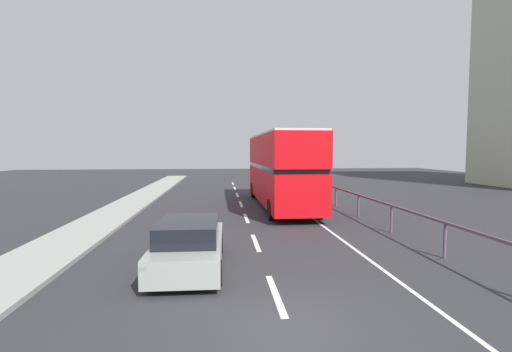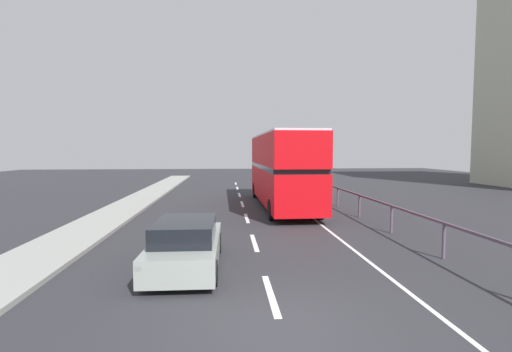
# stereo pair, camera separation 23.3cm
# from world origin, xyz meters

# --- Properties ---
(ground_plane) EXTENTS (73.03, 120.00, 0.10)m
(ground_plane) POSITION_xyz_m (0.00, 0.00, -0.05)
(ground_plane) COLOR #2B2B2F
(lane_paint_markings) EXTENTS (3.35, 46.00, 0.01)m
(lane_paint_markings) POSITION_xyz_m (1.88, 8.83, 0.00)
(lane_paint_markings) COLOR silver
(lane_paint_markings) RESTS_ON ground
(bridge_side_railing) EXTENTS (0.10, 42.00, 1.14)m
(bridge_side_railing) POSITION_xyz_m (5.57, 9.00, 0.92)
(bridge_side_railing) COLOR #564656
(bridge_side_railing) RESTS_ON ground
(double_decker_bus_red) EXTENTS (2.72, 11.51, 4.26)m
(double_decker_bus_red) POSITION_xyz_m (2.27, 14.50, 2.29)
(double_decker_bus_red) COLOR red
(double_decker_bus_red) RESTS_ON ground
(hatchback_car_near) EXTENTS (1.90, 4.34, 1.38)m
(hatchback_car_near) POSITION_xyz_m (-2.13, 3.53, 0.67)
(hatchback_car_near) COLOR gray
(hatchback_car_near) RESTS_ON ground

